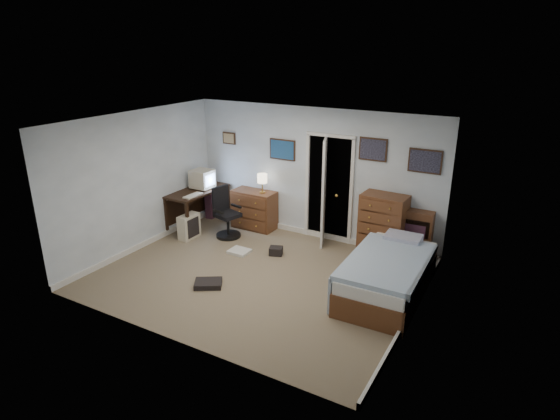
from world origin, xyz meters
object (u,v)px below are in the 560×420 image
object	(u,v)px
computer_desk	(194,198)
tall_dresser	(383,226)
office_chair	(226,218)
bed	(387,274)
low_dresser	(254,209)

from	to	relation	value
computer_desk	tall_dresser	bearing A→B (deg)	8.71
office_chair	bed	xyz separation A→B (m)	(3.41, -0.63, -0.06)
low_dresser	tall_dresser	xyz separation A→B (m)	(2.68, -0.02, 0.18)
computer_desk	bed	distance (m)	4.35
tall_dresser	low_dresser	bearing A→B (deg)	-177.21
low_dresser	bed	distance (m)	3.42
low_dresser	tall_dresser	size ratio (longest dim) A/B	0.77
computer_desk	low_dresser	world-z (taller)	computer_desk
computer_desk	tall_dresser	size ratio (longest dim) A/B	1.22
low_dresser	computer_desk	bearing A→B (deg)	-153.43
office_chair	bed	size ratio (longest dim) A/B	0.48
tall_dresser	office_chair	bearing A→B (deg)	-164.67
office_chair	low_dresser	distance (m)	0.69
computer_desk	tall_dresser	xyz separation A→B (m)	(3.79, 0.51, -0.04)
office_chair	tall_dresser	xyz separation A→B (m)	(2.93, 0.62, 0.19)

